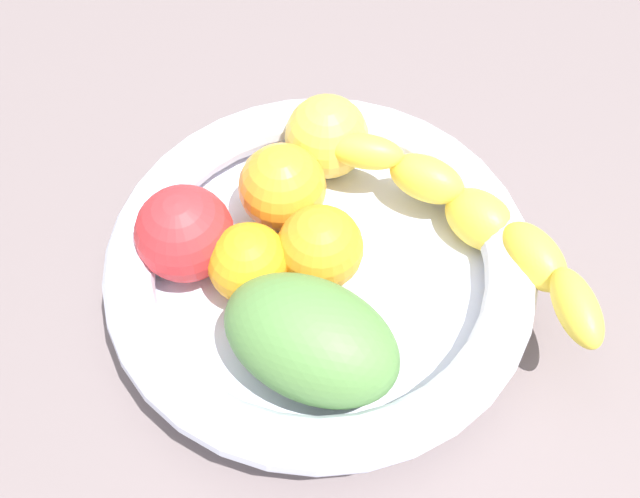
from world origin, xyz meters
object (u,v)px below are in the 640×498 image
Objects in this scene: banana_draped_left at (475,219)px; orange_mid_left at (320,246)px; apple_yellow at (327,137)px; fruit_bowl at (320,265)px; orange_front at (282,187)px; mango_green at (311,339)px; tomato_red at (185,234)px; orange_mid_right at (249,263)px.

orange_mid_left is at bearing -66.31° from banana_draped_left.
fruit_bowl is at bearing 9.08° from apple_yellow.
banana_draped_left is 3.16× the size of apple_yellow.
orange_front is 12.90cm from mango_green.
mango_green is at bearing 7.49° from orange_mid_left.
orange_mid_left is 0.93× the size of apple_yellow.
mango_green is at bearing 21.98° from orange_front.
tomato_red reaches higher than fruit_bowl.
tomato_red is at bearing -82.87° from orange_mid_left.
orange_front is 8.17cm from tomato_red.
orange_mid_left is at bearing 116.66° from orange_mid_right.
fruit_bowl is 10.14cm from tomato_red.
apple_yellow is at bearing 158.61° from orange_front.
mango_green is 1.72× the size of tomato_red.
mango_green reaches higher than banana_draped_left.
mango_green is at bearing 47.77° from orange_mid_right.
banana_draped_left and orange_mid_right have the same top height.
fruit_bowl is 4.68× the size of orange_front.
mango_green is (7.42, 0.98, 0.35)cm from orange_mid_left.
banana_draped_left is 3.39× the size of orange_mid_left.
banana_draped_left is 1.74× the size of mango_green.
tomato_red is at bearing -83.63° from fruit_bowl.
orange_mid_right is (7.02, -15.32, -0.27)cm from banana_draped_left.
apple_yellow is at bearing -171.10° from orange_mid_left.
mango_green is 12.32cm from tomato_red.
orange_mid_left is (4.69, -10.69, -0.08)cm from banana_draped_left.
orange_front is at bearing -158.02° from mango_green.
orange_mid_left is 9.74cm from tomato_red.
banana_draped_left is at bearing 141.27° from mango_green.
orange_front reaches higher than orange_mid_left.
apple_yellow is 14.02cm from tomato_red.
orange_mid_left is 10.40cm from apple_yellow.
orange_mid_left is at bearing 8.90° from apple_yellow.
orange_front is (0.14, -14.54, 0.13)cm from banana_draped_left.
banana_draped_left is 11.67cm from orange_mid_left.
tomato_red reaches higher than banana_draped_left.
orange_mid_right is 7.60cm from mango_green.
orange_front is 5.96cm from orange_mid_left.
banana_draped_left is 13.51cm from apple_yellow.
mango_green reaches higher than orange_mid_left.
orange_mid_left is at bearing -172.51° from mango_green.
apple_yellow reaches higher than banana_draped_left.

